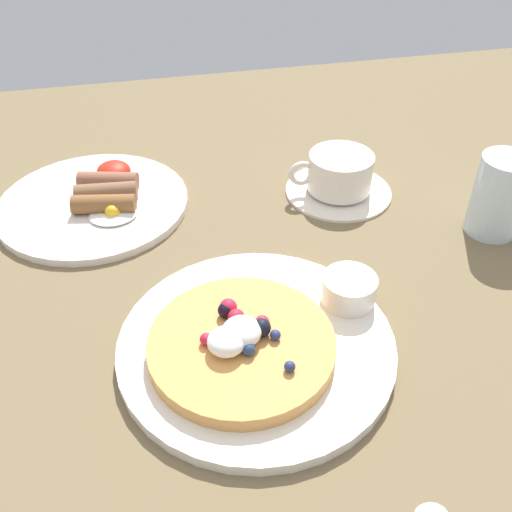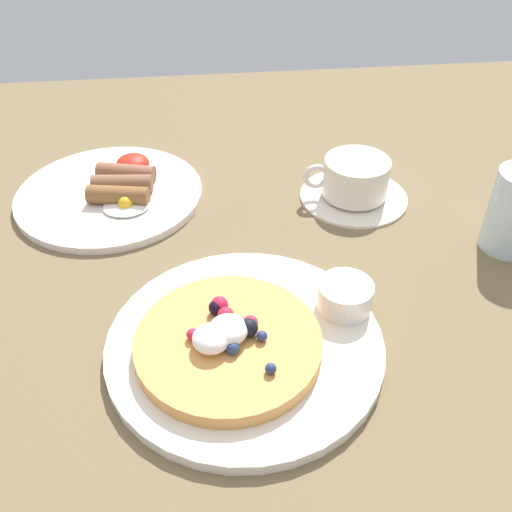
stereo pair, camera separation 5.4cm
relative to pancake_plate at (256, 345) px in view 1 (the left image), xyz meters
name	(u,v)px [view 1 (the left image)]	position (x,y,z in m)	size (l,w,h in m)	color
ground_plane	(214,318)	(-0.03, 0.07, -0.02)	(2.01, 1.33, 0.03)	brown
pancake_plate	(256,345)	(0.00, 0.00, 0.00)	(0.28, 0.28, 0.01)	white
pancake_with_berries	(241,344)	(-0.02, -0.01, 0.02)	(0.18, 0.18, 0.04)	#DB984D
syrup_ramekin	(349,289)	(0.11, 0.04, 0.02)	(0.06, 0.06, 0.03)	white
breakfast_plate	(93,204)	(-0.16, 0.30, 0.00)	(0.26, 0.26, 0.01)	white
fried_breakfast	(109,189)	(-0.14, 0.31, 0.02)	(0.09, 0.14, 0.03)	brown
coffee_saucer	(338,190)	(0.18, 0.26, 0.00)	(0.15, 0.15, 0.01)	white
coffee_cup	(339,171)	(0.18, 0.26, 0.03)	(0.12, 0.09, 0.05)	white
water_glass	(499,196)	(0.34, 0.13, 0.05)	(0.07, 0.07, 0.10)	silver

